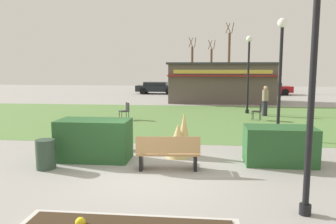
% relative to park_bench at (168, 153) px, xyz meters
% --- Properties ---
extents(ground_plane, '(80.00, 80.00, 0.00)m').
position_rel_park_bench_xyz_m(ground_plane, '(-0.53, -0.46, -0.48)').
color(ground_plane, '#999691').
extents(lawn_patch, '(36.00, 12.00, 0.01)m').
position_rel_park_bench_xyz_m(lawn_patch, '(-0.53, 9.04, -0.48)').
color(lawn_patch, '#5B8442').
rests_on(lawn_patch, ground_plane).
extents(park_bench, '(1.74, 0.67, 0.95)m').
position_rel_park_bench_xyz_m(park_bench, '(0.00, 0.00, 0.00)').
color(park_bench, tan).
rests_on(park_bench, ground_plane).
extents(hedge_left, '(2.12, 1.10, 1.21)m').
position_rel_park_bench_xyz_m(hedge_left, '(-2.30, 0.80, 0.12)').
color(hedge_left, '#28562B').
rests_on(hedge_left, ground_plane).
extents(hedge_right, '(1.95, 1.10, 1.07)m').
position_rel_park_bench_xyz_m(hedge_right, '(3.10, 0.94, 0.05)').
color(hedge_right, '#28562B').
rests_on(hedge_right, ground_plane).
extents(ornamental_grass_behind_left, '(0.53, 0.53, 1.37)m').
position_rel_park_bench_xyz_m(ornamental_grass_behind_left, '(0.33, 1.55, 0.20)').
color(ornamental_grass_behind_left, tan).
rests_on(ornamental_grass_behind_left, ground_plane).
extents(ornamental_grass_behind_right, '(0.76, 0.76, 1.05)m').
position_rel_park_bench_xyz_m(ornamental_grass_behind_right, '(0.17, 1.37, 0.04)').
color(ornamental_grass_behind_right, tan).
rests_on(ornamental_grass_behind_right, ground_plane).
extents(ornamental_grass_behind_center, '(0.54, 0.54, 1.26)m').
position_rel_park_bench_xyz_m(ornamental_grass_behind_center, '(-1.87, 2.06, 0.15)').
color(ornamental_grass_behind_center, tan).
rests_on(ornamental_grass_behind_center, ground_plane).
extents(lamppost_near, '(0.36, 0.36, 4.54)m').
position_rel_park_bench_xyz_m(lamppost_near, '(2.86, -2.46, 2.35)').
color(lamppost_near, black).
rests_on(lamppost_near, ground_plane).
extents(lamppost_mid, '(0.36, 0.36, 4.54)m').
position_rel_park_bench_xyz_m(lamppost_mid, '(3.77, 4.32, 2.35)').
color(lamppost_mid, black).
rests_on(lamppost_mid, ground_plane).
extents(lamppost_far, '(0.36, 0.36, 4.54)m').
position_rel_park_bench_xyz_m(lamppost_far, '(3.53, 11.55, 2.35)').
color(lamppost_far, black).
rests_on(lamppost_far, ground_plane).
extents(trash_bin, '(0.52, 0.52, 0.81)m').
position_rel_park_bench_xyz_m(trash_bin, '(-3.32, -0.23, -0.08)').
color(trash_bin, '#2D4233').
rests_on(trash_bin, ground_plane).
extents(food_kiosk, '(8.21, 4.29, 3.07)m').
position_rel_park_bench_xyz_m(food_kiosk, '(2.26, 18.00, 1.06)').
color(food_kiosk, '#594C47').
rests_on(food_kiosk, ground_plane).
extents(cafe_chair_west, '(0.61, 0.61, 0.89)m').
position_rel_park_bench_xyz_m(cafe_chair_west, '(-3.12, 8.40, 0.05)').
color(cafe_chair_west, black).
rests_on(cafe_chair_west, ground_plane).
extents(cafe_chair_east, '(0.55, 0.55, 0.89)m').
position_rel_park_bench_xyz_m(cafe_chair_east, '(3.77, 8.92, 0.05)').
color(cafe_chair_east, black).
rests_on(cafe_chair_east, ground_plane).
extents(person_strolling, '(0.34, 0.34, 1.69)m').
position_rel_park_bench_xyz_m(person_strolling, '(4.38, 10.56, 0.38)').
color(person_strolling, '#23232D').
rests_on(person_strolling, ground_plane).
extents(parked_car_west_slot, '(4.24, 2.13, 1.20)m').
position_rel_park_bench_xyz_m(parked_car_west_slot, '(-3.82, 25.31, 0.16)').
color(parked_car_west_slot, black).
rests_on(parked_car_west_slot, ground_plane).
extents(parked_car_center_slot, '(4.36, 2.37, 1.20)m').
position_rel_park_bench_xyz_m(parked_car_center_slot, '(1.24, 25.31, 0.16)').
color(parked_car_center_slot, silver).
rests_on(parked_car_center_slot, ground_plane).
extents(parked_car_east_slot, '(4.30, 2.25, 1.20)m').
position_rel_park_bench_xyz_m(parked_car_east_slot, '(7.34, 25.30, 0.16)').
color(parked_car_east_slot, maroon).
rests_on(parked_car_east_slot, ground_plane).
extents(tree_left_bg, '(0.91, 0.96, 7.44)m').
position_rel_park_bench_xyz_m(tree_left_bg, '(3.64, 28.88, 2.87)').
color(tree_left_bg, brown).
rests_on(tree_left_bg, ground_plane).
extents(tree_right_bg, '(0.91, 0.96, 6.11)m').
position_rel_park_bench_xyz_m(tree_right_bg, '(-0.44, 31.10, 2.21)').
color(tree_right_bg, brown).
rests_on(tree_right_bg, ground_plane).
extents(tree_center_bg, '(0.91, 0.96, 5.95)m').
position_rel_park_bench_xyz_m(tree_center_bg, '(1.83, 33.21, 2.13)').
color(tree_center_bg, brown).
rests_on(tree_center_bg, ground_plane).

